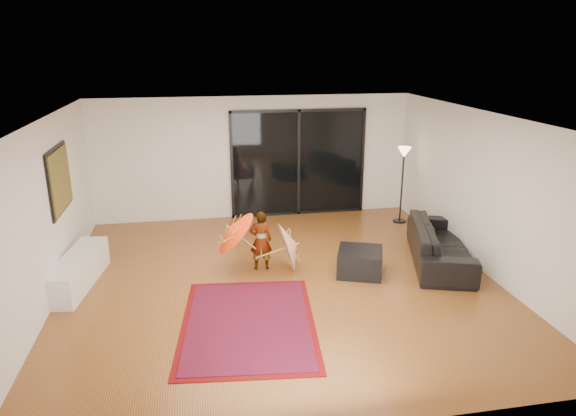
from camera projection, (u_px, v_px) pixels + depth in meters
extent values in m
plane|color=#925A28|center=(281.00, 282.00, 8.49)|extent=(7.00, 7.00, 0.00)
plane|color=white|center=(280.00, 118.00, 7.67)|extent=(7.00, 7.00, 0.00)
plane|color=silver|center=(254.00, 158.00, 11.36)|extent=(7.00, 0.00, 7.00)
plane|color=silver|center=(342.00, 313.00, 4.80)|extent=(7.00, 0.00, 7.00)
plane|color=silver|center=(44.00, 217.00, 7.48)|extent=(0.00, 7.00, 7.00)
plane|color=silver|center=(484.00, 193.00, 8.68)|extent=(0.00, 7.00, 7.00)
cube|color=black|center=(298.00, 163.00, 11.55)|extent=(3.00, 0.04, 2.40)
cube|color=black|center=(299.00, 111.00, 11.17)|extent=(3.06, 0.06, 0.06)
cube|color=black|center=(298.00, 212.00, 11.88)|extent=(3.06, 0.06, 0.06)
cube|color=black|center=(299.00, 163.00, 11.53)|extent=(0.06, 0.06, 2.40)
cube|color=black|center=(59.00, 180.00, 8.33)|extent=(0.02, 1.28, 1.08)
cube|color=#1E4B27|center=(60.00, 180.00, 8.33)|extent=(0.03, 1.18, 0.98)
cube|color=white|center=(78.00, 271.00, 8.30)|extent=(0.72, 1.85, 0.50)
cube|color=#424244|center=(76.00, 282.00, 8.13)|extent=(0.31, 0.31, 0.30)
cube|color=#620809|center=(248.00, 323.00, 7.21)|extent=(2.13, 2.77, 0.01)
cube|color=maroon|center=(248.00, 323.00, 7.21)|extent=(1.95, 2.60, 0.02)
imported|color=black|center=(440.00, 243.00, 9.18)|extent=(1.61, 2.54, 0.69)
cube|color=black|center=(360.00, 262.00, 8.74)|extent=(0.95, 0.95, 0.42)
cylinder|color=black|center=(399.00, 221.00, 11.37)|extent=(0.29, 0.29, 0.03)
cylinder|color=black|center=(402.00, 188.00, 11.14)|extent=(0.04, 0.04, 1.54)
cone|color=#FFD899|center=(404.00, 152.00, 10.90)|extent=(0.29, 0.29, 0.23)
imported|color=#999999|center=(261.00, 240.00, 8.83)|extent=(0.41, 0.29, 1.05)
cone|color=#FF3C0D|center=(229.00, 232.00, 8.62)|extent=(0.71, 0.86, 0.75)
cylinder|color=tan|center=(229.00, 251.00, 8.72)|extent=(0.38, 0.02, 0.36)
cylinder|color=tan|center=(228.00, 226.00, 8.59)|extent=(0.05, 0.02, 0.05)
cone|color=white|center=(297.00, 242.00, 8.80)|extent=(0.43, 0.89, 0.90)
cylinder|color=tan|center=(296.00, 262.00, 8.91)|extent=(0.54, 0.02, 0.18)
cylinder|color=tan|center=(297.00, 236.00, 8.76)|extent=(0.05, 0.02, 0.04)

